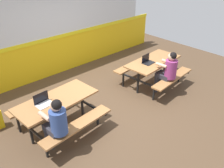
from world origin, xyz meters
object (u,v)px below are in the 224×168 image
object	(u,v)px
picnic_table_left	(57,106)
laptop_dark	(147,61)
picnic_table_right	(153,66)
student_nearer	(56,122)
laptop_silver	(43,102)
student_further	(168,70)

from	to	relation	value
picnic_table_left	laptop_dark	distance (m)	2.74
picnic_table_right	student_nearer	world-z (taller)	student_nearer
picnic_table_right	laptop_dark	world-z (taller)	laptop_dark
picnic_table_right	laptop_silver	bearing A→B (deg)	177.43
student_further	laptop_silver	bearing A→B (deg)	167.06
student_further	laptop_silver	size ratio (longest dim) A/B	3.60
student_nearer	laptop_silver	xyz separation A→B (m)	(0.09, 0.60, 0.08)
student_nearer	laptop_dark	xyz separation A→B (m)	(3.08, 0.48, 0.08)
laptop_silver	laptop_dark	xyz separation A→B (m)	(2.99, -0.12, 0.00)
laptop_silver	laptop_dark	distance (m)	2.99
picnic_table_left	laptop_silver	bearing A→B (deg)	176.19
picnic_table_right	laptop_silver	size ratio (longest dim) A/B	5.10
picnic_table_left	laptop_dark	bearing A→B (deg)	-2.25
student_nearer	laptop_dark	distance (m)	3.12
picnic_table_right	picnic_table_left	bearing A→B (deg)	177.54
student_nearer	student_further	size ratio (longest dim) A/B	1.00
laptop_silver	laptop_dark	size ratio (longest dim) A/B	1.00
student_nearer	picnic_table_right	bearing A→B (deg)	7.87
picnic_table_left	laptop_silver	xyz separation A→B (m)	(-0.26, 0.02, 0.21)
picnic_table_left	picnic_table_right	world-z (taller)	same
picnic_table_left	picnic_table_right	distance (m)	2.96
picnic_table_right	laptop_silver	world-z (taller)	laptop_silver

